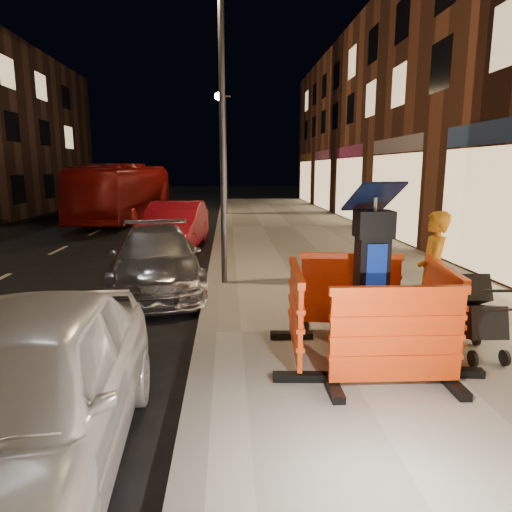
{
  "coord_description": "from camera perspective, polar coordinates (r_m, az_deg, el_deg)",
  "views": [
    {
      "loc": [
        0.34,
        -6.45,
        2.54
      ],
      "look_at": [
        0.8,
        1.0,
        1.1
      ],
      "focal_mm": 32.0,
      "sensor_mm": 36.0,
      "label": 1
    }
  ],
  "objects": [
    {
      "name": "sidewalk",
      "position": [
        7.4,
        18.0,
        -9.1
      ],
      "size": [
        6.0,
        60.0,
        0.15
      ],
      "primitive_type": "cube",
      "color": "gray",
      "rests_on": "ground"
    },
    {
      "name": "barrier_front",
      "position": [
        5.19,
        17.15,
        -9.91
      ],
      "size": [
        1.52,
        0.65,
        1.17
      ],
      "primitive_type": "cube",
      "rotation": [
        0.0,
        0.0,
        -0.02
      ],
      "color": "#F0410E",
      "rests_on": "sidewalk"
    },
    {
      "name": "barrier_back",
      "position": [
        6.91,
        11.65,
        -4.43
      ],
      "size": [
        1.58,
        0.85,
        1.17
      ],
      "primitive_type": "cube",
      "rotation": [
        0.0,
        0.0,
        -0.16
      ],
      "color": "#F0410E",
      "rests_on": "sidewalk"
    },
    {
      "name": "street_lamp_mid",
      "position": [
        9.47,
        -4.21,
        14.59
      ],
      "size": [
        0.12,
        0.12,
        6.0
      ],
      "primitive_type": "cylinder",
      "color": "#3F3F44",
      "rests_on": "sidewalk"
    },
    {
      "name": "kerb",
      "position": [
        6.91,
        -6.22,
        -10.04
      ],
      "size": [
        0.3,
        60.0,
        0.15
      ],
      "primitive_type": "cube",
      "color": "slate",
      "rests_on": "ground"
    },
    {
      "name": "parking_kiosk",
      "position": [
        5.92,
        14.2,
        -2.49
      ],
      "size": [
        0.73,
        0.73,
        2.1
      ],
      "primitive_type": "cube",
      "rotation": [
        0.0,
        0.0,
        -0.11
      ],
      "color": "black",
      "rests_on": "sidewalk"
    },
    {
      "name": "street_lamp_far",
      "position": [
        24.46,
        -3.83,
        12.34
      ],
      "size": [
        0.12,
        0.12,
        6.0
      ],
      "primitive_type": "cylinder",
      "color": "#3F3F44",
      "rests_on": "sidewalk"
    },
    {
      "name": "stroller",
      "position": [
        6.55,
        25.82,
        -6.93
      ],
      "size": [
        0.56,
        0.83,
        1.01
      ],
      "primitive_type": "cube",
      "rotation": [
        0.0,
        0.0,
        -0.04
      ],
      "color": "black",
      "rests_on": "sidewalk"
    },
    {
      "name": "barrier_kerbside",
      "position": [
        5.83,
        4.98,
        -7.15
      ],
      "size": [
        0.72,
        1.55,
        1.17
      ],
      "primitive_type": "cube",
      "rotation": [
        0.0,
        0.0,
        1.5
      ],
      "color": "#F0410E",
      "rests_on": "sidewalk"
    },
    {
      "name": "man",
      "position": [
        7.13,
        21.18,
        -1.92
      ],
      "size": [
        0.65,
        0.77,
        1.79
      ],
      "primitive_type": "imported",
      "rotation": [
        0.0,
        0.0,
        -1.96
      ],
      "color": "#BA6912",
      "rests_on": "sidewalk"
    },
    {
      "name": "bus_doubledecker",
      "position": [
        23.47,
        -15.86,
        4.31
      ],
      "size": [
        3.07,
        9.96,
        2.73
      ],
      "primitive_type": "imported",
      "rotation": [
        0.0,
        0.0,
        -0.08
      ],
      "color": "maroon",
      "rests_on": "ground"
    },
    {
      "name": "car_silver",
      "position": [
        10.02,
        -12.19,
        -4.02
      ],
      "size": [
        2.47,
        4.69,
        1.3
      ],
      "primitive_type": "imported",
      "rotation": [
        0.0,
        0.0,
        0.15
      ],
      "color": "#BBBBC0",
      "rests_on": "ground"
    },
    {
      "name": "car_red",
      "position": [
        14.7,
        -10.0,
        0.82
      ],
      "size": [
        1.92,
        4.66,
        1.5
      ],
      "primitive_type": "imported",
      "rotation": [
        0.0,
        0.0,
        -0.07
      ],
      "color": "#A6111E",
      "rests_on": "ground"
    },
    {
      "name": "barrier_bldgside",
      "position": [
        6.39,
        22.2,
        -6.32
      ],
      "size": [
        0.82,
        1.58,
        1.17
      ],
      "primitive_type": "cube",
      "rotation": [
        0.0,
        0.0,
        1.43
      ],
      "color": "#F0410E",
      "rests_on": "sidewalk"
    },
    {
      "name": "ground_plane",
      "position": [
        6.94,
        -6.2,
        -10.62
      ],
      "size": [
        120.0,
        120.0,
        0.0
      ],
      "primitive_type": "plane",
      "color": "black",
      "rests_on": "ground"
    },
    {
      "name": "car_white",
      "position": [
        4.6,
        -26.87,
        -23.9
      ],
      "size": [
        2.02,
        4.47,
        1.49
      ],
      "primitive_type": "imported",
      "rotation": [
        0.0,
        0.0,
        0.06
      ],
      "color": "silver",
      "rests_on": "ground"
    }
  ]
}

